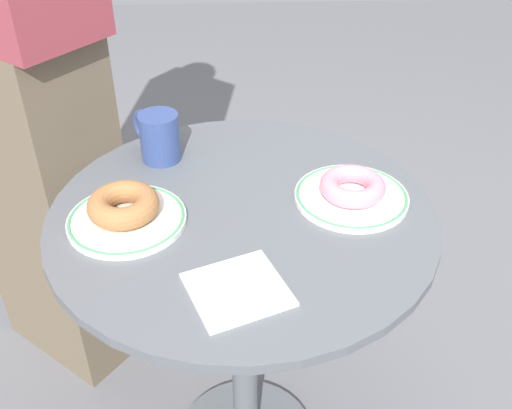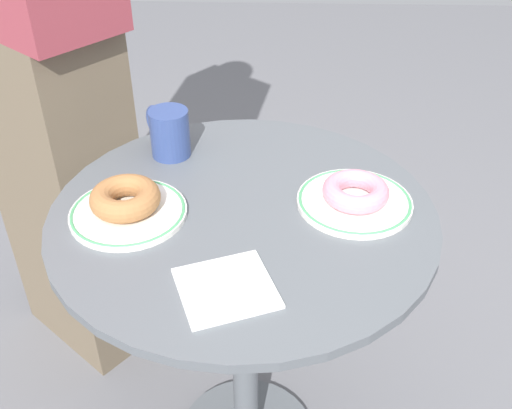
{
  "view_description": "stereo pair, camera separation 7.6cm",
  "coord_description": "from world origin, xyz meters",
  "px_view_note": "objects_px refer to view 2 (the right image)",
  "views": [
    {
      "loc": [
        -0.02,
        -0.85,
        1.33
      ],
      "look_at": [
        0.02,
        -0.01,
        0.73
      ],
      "focal_mm": 41.98,
      "sensor_mm": 36.0,
      "label": 1
    },
    {
      "loc": [
        0.06,
        -0.85,
        1.33
      ],
      "look_at": [
        0.02,
        -0.01,
        0.73
      ],
      "focal_mm": 41.98,
      "sensor_mm": 36.0,
      "label": 2
    }
  ],
  "objects_px": {
    "cafe_table": "(244,293)",
    "coffee_mug": "(169,132)",
    "donut_cinnamon": "(125,198)",
    "donut_pink_frosted": "(356,191)",
    "plate_right": "(354,201)",
    "plate_left": "(128,212)",
    "paper_napkin": "(226,288)",
    "person_figure": "(34,39)"
  },
  "relations": [
    {
      "from": "paper_napkin",
      "to": "plate_right",
      "type": "bearing_deg",
      "value": 46.91
    },
    {
      "from": "coffee_mug",
      "to": "person_figure",
      "type": "relative_size",
      "value": 0.06
    },
    {
      "from": "donut_cinnamon",
      "to": "coffee_mug",
      "type": "xyz_separation_m",
      "value": [
        0.04,
        0.21,
        0.02
      ]
    },
    {
      "from": "person_figure",
      "to": "paper_napkin",
      "type": "bearing_deg",
      "value": -51.9
    },
    {
      "from": "cafe_table",
      "to": "paper_napkin",
      "type": "bearing_deg",
      "value": -93.85
    },
    {
      "from": "donut_cinnamon",
      "to": "person_figure",
      "type": "distance_m",
      "value": 0.5
    },
    {
      "from": "paper_napkin",
      "to": "plate_left",
      "type": "bearing_deg",
      "value": 135.96
    },
    {
      "from": "plate_right",
      "to": "paper_napkin",
      "type": "distance_m",
      "value": 0.31
    },
    {
      "from": "plate_left",
      "to": "person_figure",
      "type": "xyz_separation_m",
      "value": [
        -0.27,
        0.4,
        0.16
      ]
    },
    {
      "from": "plate_right",
      "to": "person_figure",
      "type": "relative_size",
      "value": 0.12
    },
    {
      "from": "paper_napkin",
      "to": "cafe_table",
      "type": "bearing_deg",
      "value": 86.15
    },
    {
      "from": "donut_cinnamon",
      "to": "coffee_mug",
      "type": "height_order",
      "value": "coffee_mug"
    },
    {
      "from": "plate_right",
      "to": "donut_pink_frosted",
      "type": "xyz_separation_m",
      "value": [
        0.0,
        0.0,
        0.02
      ]
    },
    {
      "from": "plate_right",
      "to": "donut_cinnamon",
      "type": "distance_m",
      "value": 0.4
    },
    {
      "from": "cafe_table",
      "to": "coffee_mug",
      "type": "distance_m",
      "value": 0.35
    },
    {
      "from": "donut_cinnamon",
      "to": "paper_napkin",
      "type": "height_order",
      "value": "donut_cinnamon"
    },
    {
      "from": "plate_left",
      "to": "donut_pink_frosted",
      "type": "xyz_separation_m",
      "value": [
        0.4,
        0.05,
        0.02
      ]
    },
    {
      "from": "paper_napkin",
      "to": "person_figure",
      "type": "distance_m",
      "value": 0.76
    },
    {
      "from": "plate_right",
      "to": "paper_napkin",
      "type": "bearing_deg",
      "value": -133.09
    },
    {
      "from": "plate_right",
      "to": "paper_napkin",
      "type": "xyz_separation_m",
      "value": [
        -0.21,
        -0.23,
        -0.0
      ]
    },
    {
      "from": "plate_left",
      "to": "paper_napkin",
      "type": "xyz_separation_m",
      "value": [
        0.19,
        -0.18,
        -0.0
      ]
    },
    {
      "from": "plate_right",
      "to": "person_figure",
      "type": "height_order",
      "value": "person_figure"
    },
    {
      "from": "plate_right",
      "to": "paper_napkin",
      "type": "height_order",
      "value": "plate_right"
    },
    {
      "from": "plate_left",
      "to": "coffee_mug",
      "type": "distance_m",
      "value": 0.22
    },
    {
      "from": "cafe_table",
      "to": "donut_pink_frosted",
      "type": "distance_m",
      "value": 0.31
    },
    {
      "from": "plate_right",
      "to": "coffee_mug",
      "type": "height_order",
      "value": "coffee_mug"
    },
    {
      "from": "cafe_table",
      "to": "paper_napkin",
      "type": "relative_size",
      "value": 5.1
    },
    {
      "from": "coffee_mug",
      "to": "person_figure",
      "type": "distance_m",
      "value": 0.38
    },
    {
      "from": "person_figure",
      "to": "cafe_table",
      "type": "bearing_deg",
      "value": -38.92
    },
    {
      "from": "donut_pink_frosted",
      "to": "coffee_mug",
      "type": "distance_m",
      "value": 0.39
    },
    {
      "from": "plate_left",
      "to": "plate_right",
      "type": "relative_size",
      "value": 0.99
    },
    {
      "from": "cafe_table",
      "to": "donut_pink_frosted",
      "type": "height_order",
      "value": "donut_pink_frosted"
    },
    {
      "from": "person_figure",
      "to": "plate_right",
      "type": "bearing_deg",
      "value": -27.92
    },
    {
      "from": "plate_right",
      "to": "coffee_mug",
      "type": "xyz_separation_m",
      "value": [
        -0.36,
        0.16,
        0.04
      ]
    },
    {
      "from": "plate_right",
      "to": "cafe_table",
      "type": "bearing_deg",
      "value": -172.88
    },
    {
      "from": "coffee_mug",
      "to": "plate_right",
      "type": "bearing_deg",
      "value": -24.79
    },
    {
      "from": "plate_left",
      "to": "person_figure",
      "type": "height_order",
      "value": "person_figure"
    },
    {
      "from": "plate_left",
      "to": "paper_napkin",
      "type": "distance_m",
      "value": 0.26
    },
    {
      "from": "plate_left",
      "to": "coffee_mug",
      "type": "relative_size",
      "value": 1.96
    },
    {
      "from": "donut_cinnamon",
      "to": "donut_pink_frosted",
      "type": "height_order",
      "value": "donut_cinnamon"
    },
    {
      "from": "paper_napkin",
      "to": "donut_cinnamon",
      "type": "bearing_deg",
      "value": 135.45
    },
    {
      "from": "cafe_table",
      "to": "person_figure",
      "type": "height_order",
      "value": "person_figure"
    }
  ]
}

